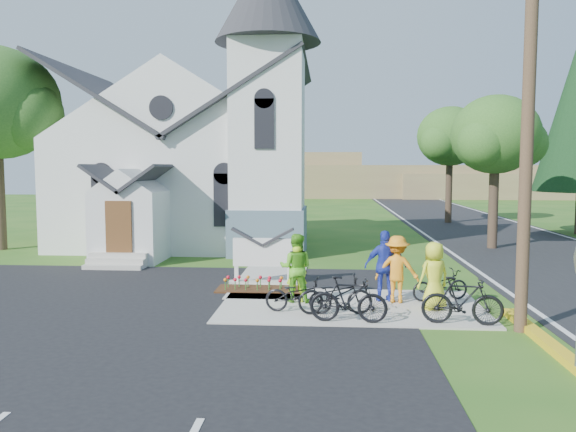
# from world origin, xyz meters

# --- Properties ---
(ground) EXTENTS (120.00, 120.00, 0.00)m
(ground) POSITION_xyz_m (0.00, 0.00, 0.00)
(ground) COLOR #275A19
(ground) RESTS_ON ground
(road) EXTENTS (8.00, 90.00, 0.02)m
(road) POSITION_xyz_m (10.00, 15.00, 0.01)
(road) COLOR black
(road) RESTS_ON ground
(sidewalk) EXTENTS (7.00, 4.00, 0.05)m
(sidewalk) POSITION_xyz_m (1.50, 0.50, 0.03)
(sidewalk) COLOR #ADA99C
(sidewalk) RESTS_ON ground
(church) EXTENTS (12.35, 12.00, 13.00)m
(church) POSITION_xyz_m (-5.48, 12.48, 5.25)
(church) COLOR white
(church) RESTS_ON ground
(church_sign) EXTENTS (2.20, 0.40, 1.70)m
(church_sign) POSITION_xyz_m (-1.20, 3.20, 1.03)
(church_sign) COLOR #ADA99C
(church_sign) RESTS_ON ground
(flower_bed) EXTENTS (2.60, 1.10, 0.07)m
(flower_bed) POSITION_xyz_m (-1.20, 2.30, 0.04)
(flower_bed) COLOR #34190E
(flower_bed) RESTS_ON ground
(utility_pole) EXTENTS (3.45, 0.28, 10.00)m
(utility_pole) POSITION_xyz_m (5.36, -1.50, 5.40)
(utility_pole) COLOR #473423
(utility_pole) RESTS_ON ground
(tree_road_near) EXTENTS (4.00, 4.00, 7.05)m
(tree_road_near) POSITION_xyz_m (8.50, 12.00, 5.21)
(tree_road_near) COLOR #37271E
(tree_road_near) RESTS_ON ground
(tree_road_mid) EXTENTS (4.40, 4.40, 7.80)m
(tree_road_mid) POSITION_xyz_m (9.00, 24.00, 5.78)
(tree_road_mid) COLOR #37271E
(tree_road_mid) RESTS_ON ground
(distant_hills) EXTENTS (61.00, 10.00, 5.60)m
(distant_hills) POSITION_xyz_m (3.36, 56.33, 2.17)
(distant_hills) COLOR olive
(distant_hills) RESTS_ON ground
(cyclist_0) EXTENTS (0.60, 0.42, 1.59)m
(cyclist_0) POSITION_xyz_m (0.02, 0.77, 0.84)
(cyclist_0) COLOR #B0EB1B
(cyclist_0) RESTS_ON sidewalk
(bike_0) EXTENTS (1.81, 0.87, 0.91)m
(bike_0) POSITION_xyz_m (0.13, -0.38, 0.50)
(bike_0) COLOR black
(bike_0) RESTS_ON sidewalk
(cyclist_1) EXTENTS (0.98, 0.79, 1.89)m
(cyclist_1) POSITION_xyz_m (0.00, 0.82, 1.00)
(cyclist_1) COLOR #53AE20
(cyclist_1) RESTS_ON sidewalk
(bike_1) EXTENTS (1.90, 0.66, 1.12)m
(bike_1) POSITION_xyz_m (1.38, -1.20, 0.61)
(bike_1) COLOR black
(bike_1) RESTS_ON sidewalk
(cyclist_2) EXTENTS (1.18, 0.54, 1.97)m
(cyclist_2) POSITION_xyz_m (2.48, 1.06, 1.03)
(cyclist_2) COLOR #2234AE
(cyclist_2) RESTS_ON sidewalk
(bike_2) EXTENTS (1.94, 0.85, 0.99)m
(bike_2) POSITION_xyz_m (1.07, -0.48, 0.54)
(bike_2) COLOR black
(bike_2) RESTS_ON sidewalk
(cyclist_3) EXTENTS (1.30, 0.89, 1.84)m
(cyclist_3) POSITION_xyz_m (2.78, 0.93, 0.97)
(cyclist_3) COLOR orange
(cyclist_3) RESTS_ON sidewalk
(bike_3) EXTENTS (1.94, 0.74, 1.14)m
(bike_3) POSITION_xyz_m (4.05, -1.20, 0.62)
(bike_3) COLOR black
(bike_3) RESTS_ON sidewalk
(cyclist_4) EXTENTS (1.03, 0.87, 1.78)m
(cyclist_4) POSITION_xyz_m (3.65, 0.22, 0.94)
(cyclist_4) COLOR yellow
(cyclist_4) RESTS_ON sidewalk
(bike_4) EXTENTS (1.76, 1.06, 0.87)m
(bike_4) POSITION_xyz_m (4.01, 1.22, 0.49)
(bike_4) COLOR black
(bike_4) RESTS_ON sidewalk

